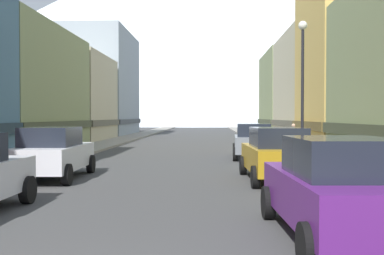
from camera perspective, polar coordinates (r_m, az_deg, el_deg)
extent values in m
cube|color=gray|center=(40.17, -9.08, -1.62)|extent=(2.50, 100.00, 0.15)
cube|color=gray|center=(39.67, 8.92, -1.66)|extent=(2.50, 100.00, 0.15)
cube|color=#8C9966|center=(31.53, -22.24, 4.32)|extent=(7.81, 12.94, 7.66)
cube|color=#3F442D|center=(31.48, -22.20, 0.26)|extent=(8.11, 12.94, 0.50)
cube|color=beige|center=(42.75, -15.30, 3.45)|extent=(7.46, 10.39, 7.50)
cube|color=#595444|center=(42.73, -15.28, 0.57)|extent=(7.76, 10.39, 0.50)
cube|color=#99A5B2|center=(55.27, -12.55, 5.17)|extent=(9.81, 13.71, 11.72)
cube|color=#444A50|center=(55.15, -12.52, 0.75)|extent=(10.11, 13.71, 0.50)
cube|color=#D8B259|center=(30.61, 21.34, 8.47)|extent=(8.05, 8.49, 11.97)
cube|color=brown|center=(30.37, 21.27, 0.23)|extent=(8.35, 8.49, 0.50)
cube|color=beige|center=(39.73, 15.56, 4.56)|extent=(6.51, 11.23, 8.81)
cube|color=#595444|center=(39.67, 15.53, 0.51)|extent=(6.81, 11.23, 0.50)
cube|color=#8C9966|center=(51.94, 14.27, 3.87)|extent=(9.88, 12.03, 8.95)
cube|color=#3F442D|center=(51.89, 14.25, 0.70)|extent=(10.18, 12.03, 0.50)
cylinder|color=black|center=(12.28, -19.32, -7.15)|extent=(0.22, 0.68, 0.68)
cube|color=silver|center=(16.88, -16.48, -3.47)|extent=(1.97, 4.45, 0.80)
cube|color=#1E232D|center=(16.59, -16.75, -1.06)|extent=(1.66, 2.25, 0.64)
cylinder|color=black|center=(18.76, -17.69, -4.22)|extent=(0.24, 0.69, 0.68)
cylinder|color=black|center=(18.27, -12.19, -4.34)|extent=(0.24, 0.69, 0.68)
cylinder|color=black|center=(15.67, -21.48, -5.34)|extent=(0.24, 0.69, 0.68)
cylinder|color=black|center=(15.09, -14.96, -5.55)|extent=(0.24, 0.69, 0.68)
cube|color=#591E72|center=(8.59, 17.23, -8.08)|extent=(2.02, 4.47, 0.80)
cube|color=#1E232D|center=(8.27, 17.78, -3.42)|extent=(1.69, 2.27, 0.64)
cylinder|color=black|center=(10.03, 9.25, -9.00)|extent=(0.25, 0.69, 0.68)
cylinder|color=black|center=(10.49, 19.33, -8.60)|extent=(0.25, 0.69, 0.68)
cylinder|color=black|center=(6.88, 13.92, -13.84)|extent=(0.25, 0.69, 0.68)
cube|color=#B28419|center=(15.86, 10.20, -3.74)|extent=(2.01, 4.47, 0.80)
cube|color=#1E232D|center=(15.57, 10.38, -1.18)|extent=(1.69, 2.26, 0.64)
cylinder|color=black|center=(17.39, 6.23, -4.60)|extent=(0.25, 0.69, 0.68)
cylinder|color=black|center=(17.69, 12.18, -4.52)|extent=(0.25, 0.69, 0.68)
cylinder|color=black|center=(14.14, 7.71, -5.98)|extent=(0.25, 0.69, 0.68)
cylinder|color=black|center=(14.51, 14.96, -5.82)|extent=(0.25, 0.69, 0.68)
cube|color=slate|center=(24.21, 7.42, -1.98)|extent=(2.04, 4.48, 0.80)
cube|color=#1E232D|center=(23.93, 7.45, -0.30)|extent=(1.70, 2.27, 0.64)
cylinder|color=black|center=(25.86, 5.21, -2.65)|extent=(0.25, 0.69, 0.68)
cylinder|color=black|center=(25.93, 9.28, -2.65)|extent=(0.25, 0.69, 0.68)
cylinder|color=black|center=(22.57, 5.26, -3.24)|extent=(0.25, 0.69, 0.68)
cylinder|color=black|center=(22.65, 9.93, -3.23)|extent=(0.25, 0.69, 0.68)
cylinder|color=#4C5156|center=(15.10, 20.62, -4.59)|extent=(0.56, 0.56, 0.90)
cylinder|color=#2D2D33|center=(15.05, 20.63, -2.74)|extent=(0.59, 0.59, 0.08)
cylinder|color=gray|center=(21.62, 16.69, -3.57)|extent=(0.51, 0.51, 0.32)
sphere|color=#368531|center=(21.59, 16.70, -2.58)|extent=(0.54, 0.54, 0.54)
cylinder|color=#333338|center=(26.72, 12.22, -1.48)|extent=(0.36, 0.36, 1.38)
sphere|color=tan|center=(26.70, 12.23, 0.24)|extent=(0.22, 0.22, 0.22)
cylinder|color=black|center=(19.58, 13.27, 3.53)|extent=(0.12, 0.12, 5.50)
sphere|color=white|center=(19.91, 13.32, 11.99)|extent=(0.36, 0.36, 0.36)
cone|color=white|center=(269.35, 1.41, 12.37)|extent=(345.41, 345.41, 107.41)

